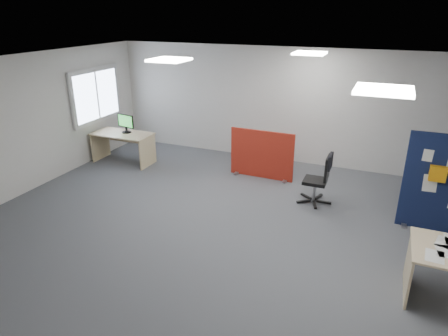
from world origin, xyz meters
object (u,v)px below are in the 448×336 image
(monitor_second, at_px, (126,123))
(second_desk, at_px, (124,140))
(red_divider, at_px, (262,155))
(office_chair, at_px, (321,176))

(monitor_second, bearing_deg, second_desk, -122.56)
(red_divider, height_order, office_chair, red_divider)
(second_desk, relative_size, monitor_second, 2.97)
(red_divider, bearing_deg, monitor_second, -173.54)
(red_divider, relative_size, office_chair, 1.44)
(red_divider, height_order, second_desk, red_divider)
(monitor_second, xyz_separation_m, office_chair, (4.71, -0.50, -0.41))
(second_desk, distance_m, office_chair, 4.79)
(red_divider, distance_m, monitor_second, 3.34)
(monitor_second, bearing_deg, office_chair, 5.00)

